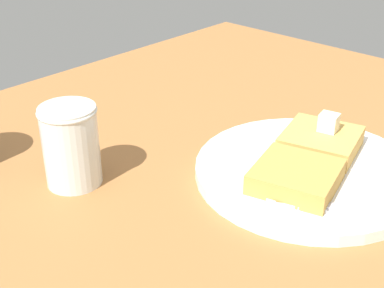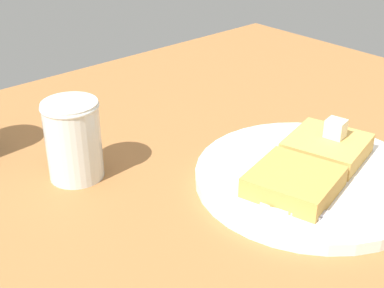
{
  "view_description": "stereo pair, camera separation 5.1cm",
  "coord_description": "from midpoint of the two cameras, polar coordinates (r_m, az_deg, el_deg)",
  "views": [
    {
      "loc": [
        45.89,
        28.6,
        34.37
      ],
      "look_at": [
        7.86,
        -6.63,
        6.94
      ],
      "focal_mm": 50.0,
      "sensor_mm": 36.0,
      "label": 1
    },
    {
      "loc": [
        42.23,
        32.18,
        34.37
      ],
      "look_at": [
        7.86,
        -6.63,
        6.94
      ],
      "focal_mm": 50.0,
      "sensor_mm": 36.0,
      "label": 2
    }
  ],
  "objects": [
    {
      "name": "table_surface",
      "position": [
        0.63,
        11.8,
        -4.56
      ],
      "size": [
        93.79,
        93.79,
        2.44
      ],
      "primitive_type": "cube",
      "color": "#9E6636",
      "rests_on": "ground"
    },
    {
      "name": "plate",
      "position": [
        0.62,
        14.78,
        -3.44
      ],
      "size": [
        25.63,
        25.63,
        1.35
      ],
      "color": "white",
      "rests_on": "table_surface"
    },
    {
      "name": "toast_slice_left",
      "position": [
        0.65,
        16.39,
        -0.38
      ],
      "size": [
        10.4,
        10.33,
        2.23
      ],
      "primitive_type": "cube",
      "rotation": [
        0.0,
        0.0,
        0.25
      ],
      "color": "gold",
      "rests_on": "plate"
    },
    {
      "name": "toast_slice_middle",
      "position": [
        0.57,
        13.36,
        -4.01
      ],
      "size": [
        10.4,
        10.33,
        2.23
      ],
      "primitive_type": "cube",
      "rotation": [
        0.0,
        0.0,
        0.25
      ],
      "color": "gold",
      "rests_on": "plate"
    },
    {
      "name": "butter_pat_primary",
      "position": [
        0.65,
        17.29,
        1.54
      ],
      "size": [
        2.32,
        2.49,
        2.15
      ],
      "primitive_type": "cube",
      "rotation": [
        0.0,
        0.0,
        1.77
      ],
      "color": "#F8F1C6",
      "rests_on": "toast_slice_left"
    },
    {
      "name": "fork",
      "position": [
        0.55,
        17.26,
        -7.34
      ],
      "size": [
        9.38,
        14.5,
        0.36
      ],
      "color": "silver",
      "rests_on": "plate"
    },
    {
      "name": "syrup_jar",
      "position": [
        0.6,
        -10.16,
        0.17
      ],
      "size": [
        6.41,
        6.41,
        9.15
      ],
      "color": "#592D0A",
      "rests_on": "table_surface"
    }
  ]
}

